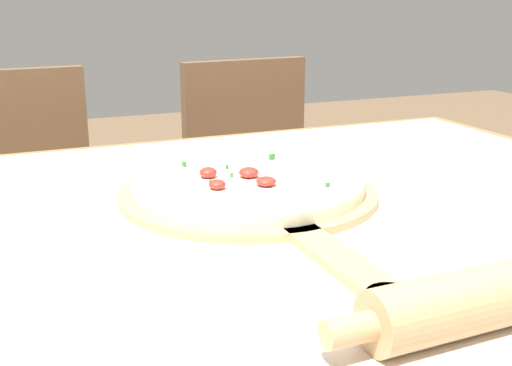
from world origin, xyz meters
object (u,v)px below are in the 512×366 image
Objects in this scene: pizza_peel at (254,197)px; pizza at (248,181)px; chair_left at (25,224)px; chair_right at (259,195)px.

pizza is (-0.00, 0.02, 0.02)m from pizza_peel.
pizza_peel is at bearing -89.38° from pizza.
chair_left is at bearing 110.81° from pizza_peel.
pizza is at bearing -72.41° from chair_left.
chair_right reaches higher than pizza_peel.
pizza is 0.89m from chair_right.
pizza_peel is 1.71× the size of pizza.
pizza_peel is 0.66× the size of chair_right.
chair_right reaches higher than pizza.
pizza_peel is at bearing -118.23° from chair_right.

